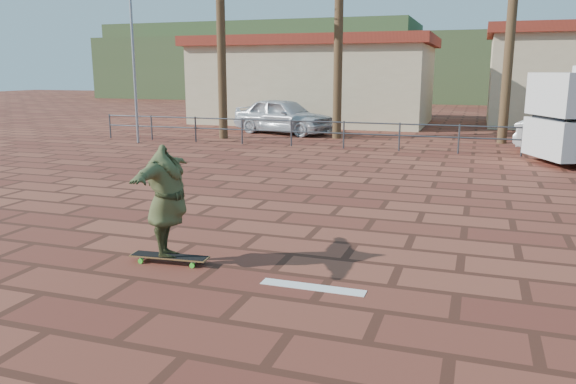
% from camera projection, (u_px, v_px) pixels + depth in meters
% --- Properties ---
extents(ground, '(120.00, 120.00, 0.00)m').
position_uv_depth(ground, '(291.00, 254.00, 8.67)').
color(ground, brown).
rests_on(ground, ground).
extents(paint_stripe, '(1.40, 0.22, 0.01)m').
position_uv_depth(paint_stripe, '(313.00, 287.00, 7.34)').
color(paint_stripe, white).
rests_on(paint_stripe, ground).
extents(guardrail, '(24.06, 0.06, 1.00)m').
position_uv_depth(guardrail, '(400.00, 132.00, 19.63)').
color(guardrail, '#47494F').
rests_on(guardrail, ground).
extents(flagpole, '(1.30, 0.10, 8.00)m').
position_uv_depth(flagpole, '(134.00, 20.00, 20.97)').
color(flagpole, gray).
rests_on(flagpole, ground).
extents(building_west, '(12.60, 7.60, 4.50)m').
position_uv_depth(building_west, '(315.00, 80.00, 30.43)').
color(building_west, beige).
rests_on(building_west, ground).
extents(hill_front, '(70.00, 18.00, 6.00)m').
position_uv_depth(hill_front, '(455.00, 68.00, 54.29)').
color(hill_front, '#384C28').
rests_on(hill_front, ground).
extents(hill_back, '(35.00, 14.00, 8.00)m').
position_uv_depth(hill_back, '(265.00, 60.00, 66.56)').
color(hill_back, '#384C28').
rests_on(hill_back, ground).
extents(longboard, '(1.20, 0.36, 0.12)m').
position_uv_depth(longboard, '(169.00, 257.00, 8.25)').
color(longboard, olive).
rests_on(longboard, ground).
extents(skateboarder, '(0.96, 2.09, 1.64)m').
position_uv_depth(skateboarder, '(167.00, 201.00, 8.07)').
color(skateboarder, '#404726').
rests_on(skateboarder, longboard).
extents(car_silver, '(4.99, 3.12, 1.58)m').
position_uv_depth(car_silver, '(283.00, 116.00, 25.10)').
color(car_silver, silver).
rests_on(car_silver, ground).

